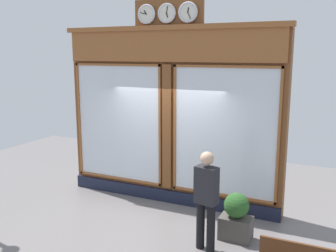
{
  "coord_description": "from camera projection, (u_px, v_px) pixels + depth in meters",
  "views": [
    {
      "loc": [
        -3.3,
        7.1,
        3.23
      ],
      "look_at": [
        0.0,
        0.0,
        1.71
      ],
      "focal_mm": 40.14,
      "sensor_mm": 36.0,
      "label": 1
    }
  ],
  "objects": [
    {
      "name": "shop_facade",
      "position": [
        170.0,
        115.0,
        8.04
      ],
      "size": [
        4.94,
        0.42,
        4.31
      ],
      "color": "brown",
      "rests_on": "ground_plane"
    },
    {
      "name": "pedestrian",
      "position": [
        206.0,
        197.0,
        6.11
      ],
      "size": [
        0.4,
        0.29,
        1.69
      ],
      "color": "black",
      "rests_on": "ground_plane"
    },
    {
      "name": "planter_box",
      "position": [
        236.0,
        228.0,
        6.6
      ],
      "size": [
        0.56,
        0.36,
        0.41
      ],
      "primitive_type": "cube",
      "color": "#4C4742",
      "rests_on": "ground_plane"
    },
    {
      "name": "planter_shrub",
      "position": [
        237.0,
        205.0,
        6.52
      ],
      "size": [
        0.44,
        0.44,
        0.44
      ],
      "primitive_type": "sphere",
      "color": "#285623",
      "rests_on": "planter_box"
    }
  ]
}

